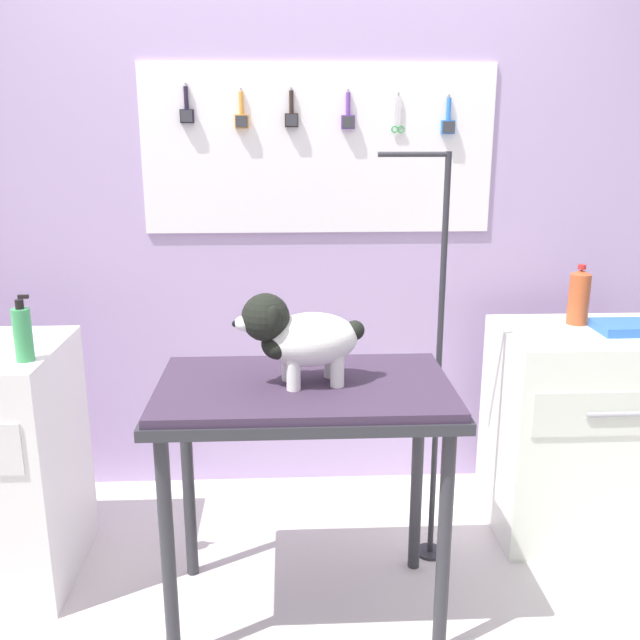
{
  "coord_description": "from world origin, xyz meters",
  "views": [
    {
      "loc": [
        -0.04,
        -1.79,
        1.62
      ],
      "look_at": [
        0.06,
        0.31,
        1.04
      ],
      "focal_mm": 39.32,
      "sensor_mm": 36.0,
      "label": 1
    }
  ],
  "objects": [
    {
      "name": "rear_wall_panel",
      "position": [
        0.0,
        1.28,
        1.16
      ],
      "size": [
        4.0,
        0.11,
        2.3
      ],
      "color": "#B096C6",
      "rests_on": "ground"
    },
    {
      "name": "grooming_table",
      "position": [
        0.01,
        0.3,
        0.75
      ],
      "size": [
        0.96,
        0.58,
        0.84
      ],
      "color": "#2D2D33",
      "rests_on": "ground"
    },
    {
      "name": "grooming_arm",
      "position": [
        0.5,
        0.6,
        0.72
      ],
      "size": [
        0.3,
        0.11,
        1.55
      ],
      "color": "#2D2D33",
      "rests_on": "ground"
    },
    {
      "name": "dog",
      "position": [
        -0.01,
        0.28,
        1.0
      ],
      "size": [
        0.41,
        0.24,
        0.3
      ],
      "color": "white",
      "rests_on": "grooming_table"
    },
    {
      "name": "cabinet_right",
      "position": [
        1.14,
        0.79,
        0.43
      ],
      "size": [
        0.68,
        0.54,
        0.86
      ],
      "color": "silver",
      "rests_on": "ground"
    },
    {
      "name": "shampoo_bottle",
      "position": [
        -0.9,
        0.42,
        0.98
      ],
      "size": [
        0.06,
        0.06,
        0.22
      ],
      "color": "#40A15C",
      "rests_on": "counter_left"
    },
    {
      "name": "soda_bottle",
      "position": [
        1.13,
        0.89,
        0.97
      ],
      "size": [
        0.08,
        0.08,
        0.24
      ],
      "color": "#B44E28",
      "rests_on": "cabinet_right"
    },
    {
      "name": "supply_tray",
      "position": [
        1.28,
        0.77,
        0.87
      ],
      "size": [
        0.24,
        0.18,
        0.04
      ],
      "color": "blue",
      "rests_on": "cabinet_right"
    }
  ]
}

